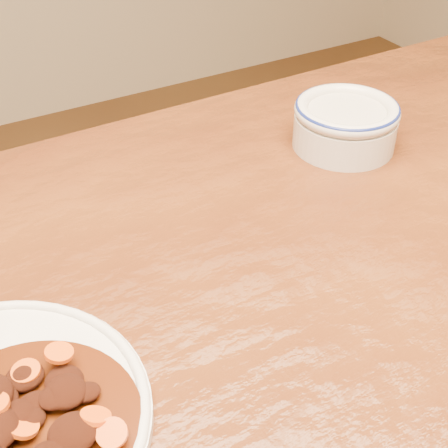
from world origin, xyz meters
TOP-DOWN VIEW (x-y plane):
  - dining_table at (0.00, 0.00)m, footprint 1.51×0.92m
  - mince_stew at (-0.21, 0.01)m, footprint 0.17×0.17m
  - dip_bowl at (0.27, 0.24)m, footprint 0.13×0.13m

SIDE VIEW (x-z plane):
  - dining_table at x=0.00m, z-range 0.30..1.05m
  - mince_stew at x=-0.21m, z-range 0.76..0.78m
  - dip_bowl at x=0.27m, z-range 0.75..0.81m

